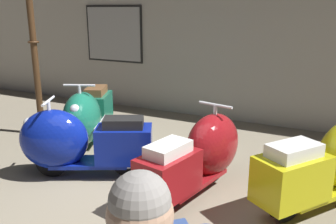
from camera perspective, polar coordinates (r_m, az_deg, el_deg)
The scene contains 7 objects.
ground_plane at distance 4.25m, azimuth -8.31°, elevation -15.04°, with size 60.00×60.00×0.00m, color gray.
showroom_back_wall at distance 7.30m, azimuth 9.59°, elevation 12.21°, with size 18.00×0.24×3.46m.
scooter_0 at distance 6.06m, azimuth -12.61°, elevation -0.56°, with size 1.17×1.83×1.08m.
scooter_1 at distance 4.94m, azimuth -14.33°, elevation -4.60°, with size 1.77×1.23×1.06m.
scooter_2 at distance 4.44m, azimuth 5.15°, elevation -6.60°, with size 0.82×1.78×1.05m.
scooter_3 at distance 4.52m, azimuth 24.70°, elevation -7.24°, with size 1.45×1.80×1.12m.
lamppost at distance 6.59m, azimuth -20.68°, elevation 12.67°, with size 0.33×0.33×3.15m.
Camera 1 is at (2.14, -2.96, 2.17)m, focal length 38.71 mm.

